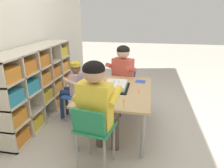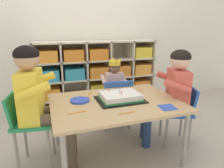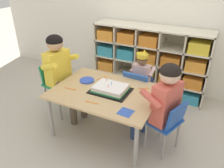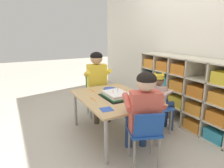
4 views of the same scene
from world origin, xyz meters
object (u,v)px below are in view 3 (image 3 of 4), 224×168
(fork_near_child_seat, at_px, (71,89))
(fork_near_cake_tray, at_px, (91,102))
(adult_helper_seated, at_px, (61,68))
(classroom_chair_guest_side, at_px, (168,122))
(classroom_chair_adult_side, at_px, (57,82))
(fork_at_table_front_edge, at_px, (144,88))
(fork_by_napkin, at_px, (102,78))
(child_with_crown, at_px, (143,74))
(paper_plate_stack, at_px, (87,80))
(activity_table, at_px, (106,95))
(guest_at_table_side, at_px, (161,99))
(classroom_chair_blue, at_px, (138,87))
(birthday_cake_on_tray, at_px, (110,89))

(fork_near_child_seat, xyz_separation_m, fork_near_cake_tray, (0.34, -0.14, 0.00))
(adult_helper_seated, height_order, classroom_chair_guest_side, adult_helper_seated)
(classroom_chair_adult_side, distance_m, fork_at_table_front_edge, 1.11)
(classroom_chair_guest_side, distance_m, fork_by_napkin, 0.94)
(fork_by_napkin, bearing_deg, adult_helper_seated, -45.25)
(fork_by_napkin, bearing_deg, fork_at_table_front_edge, 109.36)
(child_with_crown, bearing_deg, paper_plate_stack, 50.08)
(paper_plate_stack, bearing_deg, activity_table, -19.24)
(child_with_crown, relative_size, guest_at_table_side, 0.86)
(activity_table, xyz_separation_m, classroom_chair_guest_side, (0.70, -0.01, -0.12))
(classroom_chair_blue, relative_size, fork_by_napkin, 4.51)
(guest_at_table_side, bearing_deg, activity_table, -67.57)
(activity_table, height_order, birthday_cake_on_tray, birthday_cake_on_tray)
(fork_near_cake_tray, relative_size, fork_by_napkin, 1.07)
(classroom_chair_blue, bearing_deg, activity_table, 73.75)
(paper_plate_stack, bearing_deg, classroom_chair_blue, 39.83)
(guest_at_table_side, bearing_deg, paper_plate_stack, -75.10)
(guest_at_table_side, height_order, fork_near_child_seat, guest_at_table_side)
(birthday_cake_on_tray, xyz_separation_m, paper_plate_stack, (-0.35, 0.09, -0.02))
(child_with_crown, xyz_separation_m, classroom_chair_adult_side, (-0.94, -0.53, -0.10))
(classroom_chair_blue, relative_size, birthday_cake_on_tray, 1.45)
(adult_helper_seated, height_order, paper_plate_stack, adult_helper_seated)
(classroom_chair_guest_side, bearing_deg, activity_table, -70.80)
(classroom_chair_adult_side, bearing_deg, fork_near_cake_tray, -106.67)
(adult_helper_seated, bearing_deg, fork_near_cake_tray, -109.18)
(child_with_crown, bearing_deg, fork_by_napkin, 47.99)
(classroom_chair_blue, relative_size, fork_at_table_front_edge, 5.30)
(guest_at_table_side, height_order, fork_at_table_front_edge, guest_at_table_side)
(classroom_chair_adult_side, xyz_separation_m, guest_at_table_side, (1.35, -0.06, 0.17))
(fork_near_child_seat, xyz_separation_m, fork_by_napkin, (0.18, 0.39, 0.00))
(classroom_chair_adult_side, xyz_separation_m, fork_by_napkin, (0.56, 0.17, 0.12))
(classroom_chair_adult_side, height_order, adult_helper_seated, adult_helper_seated)
(classroom_chair_adult_side, xyz_separation_m, adult_helper_seated, (0.11, -0.02, 0.22))
(birthday_cake_on_tray, bearing_deg, activity_table, -159.32)
(adult_helper_seated, bearing_deg, classroom_chair_blue, -52.06)
(fork_near_child_seat, height_order, fork_at_table_front_edge, same)
(activity_table, distance_m, classroom_chair_guest_side, 0.71)
(paper_plate_stack, height_order, fork_at_table_front_edge, paper_plate_stack)
(guest_at_table_side, bearing_deg, classroom_chair_adult_side, -72.84)
(classroom_chair_adult_side, bearing_deg, child_with_crown, -50.85)
(paper_plate_stack, xyz_separation_m, fork_by_napkin, (0.12, 0.15, -0.01))
(classroom_chair_adult_side, bearing_deg, fork_by_napkin, -63.60)
(fork_at_table_front_edge, distance_m, fork_by_napkin, 0.54)
(classroom_chair_adult_side, height_order, fork_near_child_seat, classroom_chair_adult_side)
(fork_near_child_seat, bearing_deg, guest_at_table_side, -177.96)
(child_with_crown, height_order, paper_plate_stack, child_with_crown)
(paper_plate_stack, distance_m, fork_by_napkin, 0.20)
(activity_table, height_order, classroom_chair_blue, classroom_chair_blue)
(activity_table, distance_m, fork_near_cake_tray, 0.28)
(child_with_crown, bearing_deg, classroom_chair_blue, 90.39)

